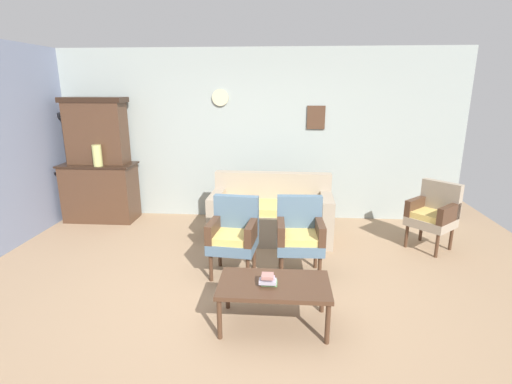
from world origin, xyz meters
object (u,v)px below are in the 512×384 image
at_px(side_cabinet, 101,192).
at_px(wingback_chair_by_fireplace, 433,213).
at_px(vase_on_cabinet, 97,156).
at_px(armchair_near_cabinet, 300,233).
at_px(book_stack_on_table, 268,280).
at_px(coffee_table, 274,287).
at_px(floral_couch, 271,215).
at_px(armchair_by_doorway, 234,233).

relative_size(side_cabinet, wingback_chair_by_fireplace, 1.28).
bearing_deg(wingback_chair_by_fireplace, side_cabinet, 170.88).
xyz_separation_m(vase_on_cabinet, armchair_near_cabinet, (3.06, -1.50, -0.59)).
xyz_separation_m(side_cabinet, wingback_chair_by_fireplace, (4.95, -0.80, 0.03)).
distance_m(armchair_near_cabinet, book_stack_on_table, 1.12).
bearing_deg(vase_on_cabinet, book_stack_on_table, -43.15).
height_order(wingback_chair_by_fireplace, book_stack_on_table, wingback_chair_by_fireplace).
height_order(vase_on_cabinet, coffee_table, vase_on_cabinet).
height_order(floral_couch, armchair_near_cabinet, same).
xyz_separation_m(coffee_table, book_stack_on_table, (-0.05, -0.04, 0.09)).
xyz_separation_m(armchair_near_cabinet, wingback_chair_by_fireplace, (1.80, 0.87, 0.00)).
bearing_deg(side_cabinet, floral_couch, -11.44).
xyz_separation_m(side_cabinet, armchair_near_cabinet, (3.15, -1.67, 0.03)).
relative_size(vase_on_cabinet, armchair_by_doorway, 0.36).
height_order(armchair_by_doorway, book_stack_on_table, armchair_by_doorway).
xyz_separation_m(armchair_by_doorway, book_stack_on_table, (0.44, -1.02, -0.03)).
bearing_deg(floral_couch, coffee_table, -87.34).
bearing_deg(vase_on_cabinet, coffee_table, -42.18).
bearing_deg(wingback_chair_by_fireplace, armchair_by_doorway, -160.13).
bearing_deg(book_stack_on_table, coffee_table, 36.49).
bearing_deg(armchair_by_doorway, book_stack_on_table, -66.74).
height_order(armchair_near_cabinet, book_stack_on_table, armchair_near_cabinet).
bearing_deg(coffee_table, book_stack_on_table, -143.51).
bearing_deg(wingback_chair_by_fireplace, vase_on_cabinet, 172.67).
bearing_deg(book_stack_on_table, wingback_chair_by_fireplace, 42.56).
relative_size(coffee_table, book_stack_on_table, 6.23).
distance_m(side_cabinet, coffee_table, 3.96).
distance_m(wingback_chair_by_fireplace, book_stack_on_table, 2.87).
distance_m(armchair_by_doorway, book_stack_on_table, 1.11).
bearing_deg(coffee_table, wingback_chair_by_fireplace, 42.70).
bearing_deg(side_cabinet, coffee_table, -43.07).
xyz_separation_m(vase_on_cabinet, coffee_table, (2.79, -2.53, -0.72)).
relative_size(armchair_by_doorway, coffee_table, 0.90).
bearing_deg(coffee_table, vase_on_cabinet, 137.82).
relative_size(floral_couch, coffee_table, 1.73).
xyz_separation_m(floral_couch, coffee_table, (0.10, -2.14, 0.05)).
bearing_deg(armchair_by_doorway, vase_on_cabinet, 146.07).
distance_m(floral_couch, coffee_table, 2.14).
xyz_separation_m(wingback_chair_by_fireplace, book_stack_on_table, (-2.12, -1.94, -0.03)).
distance_m(wingback_chair_by_fireplace, coffee_table, 2.81).
relative_size(armchair_near_cabinet, coffee_table, 0.90).
xyz_separation_m(floral_couch, book_stack_on_table, (0.05, -2.17, 0.14)).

